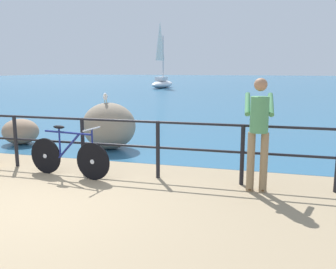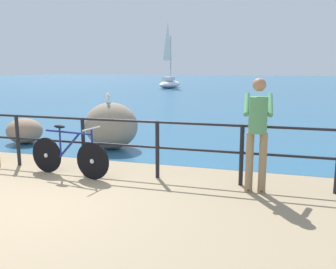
{
  "view_description": "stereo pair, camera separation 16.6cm",
  "coord_description": "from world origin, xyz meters",
  "px_view_note": "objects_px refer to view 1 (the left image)",
  "views": [
    {
      "loc": [
        3.3,
        -4.22,
        1.93
      ],
      "look_at": [
        1.54,
        2.21,
        0.71
      ],
      "focal_mm": 39.26,
      "sensor_mm": 36.0,
      "label": 1
    },
    {
      "loc": [
        3.46,
        -4.17,
        1.93
      ],
      "look_at": [
        1.54,
        2.21,
        0.71
      ],
      "focal_mm": 39.26,
      "sensor_mm": 36.0,
      "label": 2
    }
  ],
  "objects_px": {
    "bicycle": "(69,155)",
    "sailboat": "(162,81)",
    "breakwater_boulder_main": "(109,126)",
    "breakwater_boulder_left": "(21,131)",
    "seagull": "(105,97)",
    "person_at_railing": "(259,129)"
  },
  "relations": [
    {
      "from": "bicycle",
      "to": "sailboat",
      "type": "xyz_separation_m",
      "value": [
        -6.54,
        28.44,
        0.32
      ]
    },
    {
      "from": "bicycle",
      "to": "sailboat",
      "type": "height_order",
      "value": "sailboat"
    },
    {
      "from": "bicycle",
      "to": "breakwater_boulder_main",
      "type": "relative_size",
      "value": 1.3
    },
    {
      "from": "bicycle",
      "to": "breakwater_boulder_left",
      "type": "bearing_deg",
      "value": 148.43
    },
    {
      "from": "bicycle",
      "to": "seagull",
      "type": "distance_m",
      "value": 2.53
    },
    {
      "from": "bicycle",
      "to": "sailboat",
      "type": "relative_size",
      "value": 0.27
    },
    {
      "from": "breakwater_boulder_left",
      "to": "breakwater_boulder_main",
      "type": "bearing_deg",
      "value": 1.84
    },
    {
      "from": "person_at_railing",
      "to": "breakwater_boulder_main",
      "type": "distance_m",
      "value": 4.21
    },
    {
      "from": "breakwater_boulder_left",
      "to": "seagull",
      "type": "relative_size",
      "value": 2.79
    },
    {
      "from": "bicycle",
      "to": "person_at_railing",
      "type": "bearing_deg",
      "value": 9.45
    },
    {
      "from": "breakwater_boulder_left",
      "to": "sailboat",
      "type": "height_order",
      "value": "sailboat"
    },
    {
      "from": "person_at_railing",
      "to": "bicycle",
      "type": "bearing_deg",
      "value": 87.5
    },
    {
      "from": "person_at_railing",
      "to": "sailboat",
      "type": "bearing_deg",
      "value": 15.32
    },
    {
      "from": "sailboat",
      "to": "bicycle",
      "type": "bearing_deg",
      "value": -161.92
    },
    {
      "from": "breakwater_boulder_left",
      "to": "bicycle",
      "type": "bearing_deg",
      "value": -39.76
    },
    {
      "from": "seagull",
      "to": "bicycle",
      "type": "bearing_deg",
      "value": -15.41
    },
    {
      "from": "bicycle",
      "to": "breakwater_boulder_main",
      "type": "bearing_deg",
      "value": 104.67
    },
    {
      "from": "breakwater_boulder_main",
      "to": "seagull",
      "type": "bearing_deg",
      "value": 155.79
    },
    {
      "from": "person_at_railing",
      "to": "sailboat",
      "type": "distance_m",
      "value": 30.01
    },
    {
      "from": "person_at_railing",
      "to": "breakwater_boulder_main",
      "type": "xyz_separation_m",
      "value": [
        -3.53,
        2.24,
        -0.44
      ]
    },
    {
      "from": "bicycle",
      "to": "breakwater_boulder_main",
      "type": "distance_m",
      "value": 2.33
    },
    {
      "from": "breakwater_boulder_main",
      "to": "breakwater_boulder_left",
      "type": "relative_size",
      "value": 1.39
    }
  ]
}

